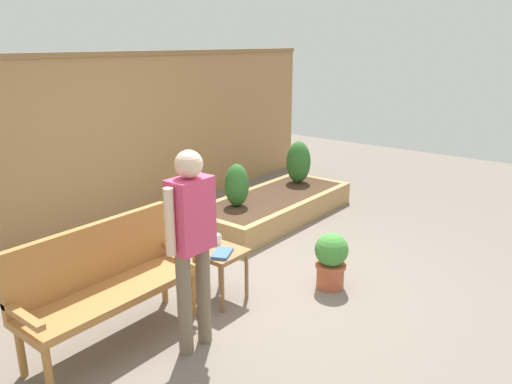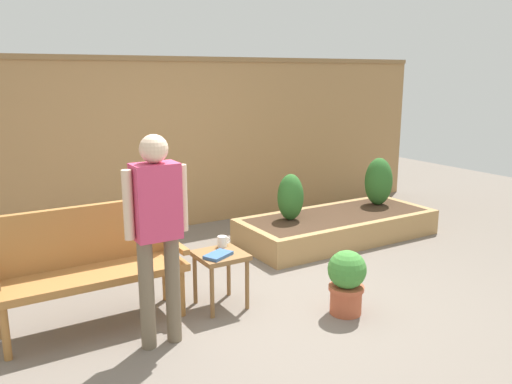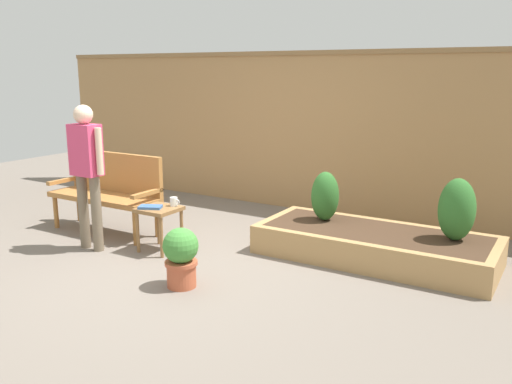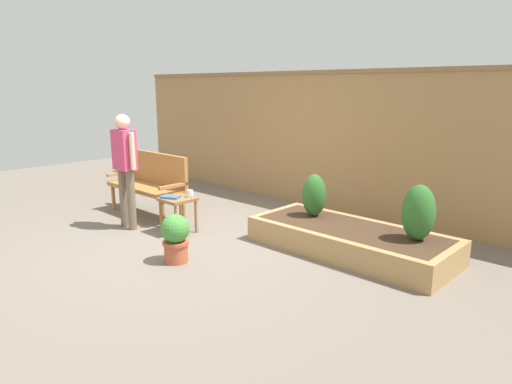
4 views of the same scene
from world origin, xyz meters
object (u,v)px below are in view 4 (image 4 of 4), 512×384
(side_table, at_px, (178,204))
(shrub_far_corner, at_px, (419,213))
(potted_boxwood, at_px, (176,236))
(book_on_table, at_px, (171,197))
(person_by_bench, at_px, (125,161))
(cup_on_table, at_px, (190,194))
(shrub_near_bench, at_px, (314,195))
(garden_bench, at_px, (151,179))

(side_table, bearing_deg, shrub_far_corner, 20.37)
(potted_boxwood, bearing_deg, side_table, 141.21)
(book_on_table, height_order, shrub_far_corner, shrub_far_corner)
(shrub_far_corner, bearing_deg, person_by_bench, -158.27)
(cup_on_table, xyz_separation_m, shrub_near_bench, (1.36, 0.91, 0.04))
(cup_on_table, xyz_separation_m, book_on_table, (-0.15, -0.21, -0.03))
(person_by_bench, bearing_deg, shrub_near_bench, 33.25)
(garden_bench, distance_m, shrub_far_corner, 3.92)
(potted_boxwood, bearing_deg, garden_bench, 152.93)
(side_table, relative_size, potted_boxwood, 0.88)
(cup_on_table, bearing_deg, potted_boxwood, -47.61)
(potted_boxwood, bearing_deg, cup_on_table, 132.39)
(cup_on_table, distance_m, potted_boxwood, 1.11)
(book_on_table, bearing_deg, potted_boxwood, -59.48)
(book_on_table, relative_size, shrub_near_bench, 0.44)
(cup_on_table, distance_m, person_by_bench, 0.99)
(side_table, xyz_separation_m, potted_boxwood, (0.83, -0.66, -0.10))
(potted_boxwood, height_order, shrub_far_corner, shrub_far_corner)
(shrub_near_bench, bearing_deg, garden_bench, -162.72)
(book_on_table, bearing_deg, shrub_far_corner, -4.36)
(side_table, xyz_separation_m, shrub_near_bench, (1.45, 1.05, 0.17))
(garden_bench, height_order, potted_boxwood, garden_bench)
(shrub_near_bench, xyz_separation_m, shrub_far_corner, (1.37, 0.00, 0.04))
(garden_bench, xyz_separation_m, side_table, (1.02, -0.28, -0.15))
(cup_on_table, xyz_separation_m, potted_boxwood, (0.73, -0.80, -0.23))
(book_on_table, xyz_separation_m, potted_boxwood, (0.88, -0.59, -0.20))
(cup_on_table, bearing_deg, side_table, -124.47)
(potted_boxwood, distance_m, shrub_far_corner, 2.65)
(person_by_bench, bearing_deg, cup_on_table, 32.16)
(side_table, bearing_deg, garden_bench, 164.68)
(garden_bench, relative_size, potted_boxwood, 2.63)
(side_table, xyz_separation_m, shrub_far_corner, (2.82, 1.05, 0.21))
(side_table, relative_size, shrub_far_corner, 0.79)
(cup_on_table, height_order, potted_boxwood, cup_on_table)
(side_table, bearing_deg, cup_on_table, 55.53)
(garden_bench, height_order, person_by_bench, person_by_bench)
(potted_boxwood, distance_m, person_by_bench, 1.66)
(potted_boxwood, height_order, person_by_bench, person_by_bench)
(shrub_near_bench, relative_size, person_by_bench, 0.35)
(book_on_table, relative_size, person_by_bench, 0.15)
(side_table, relative_size, cup_on_table, 4.03)
(potted_boxwood, bearing_deg, book_on_table, 146.15)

